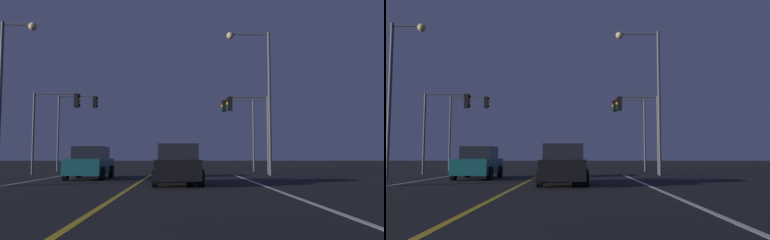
% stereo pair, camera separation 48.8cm
% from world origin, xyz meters
% --- Properties ---
extents(lane_edge_right, '(0.16, 30.51, 0.01)m').
position_xyz_m(lane_edge_right, '(5.27, 9.26, 0.00)').
color(lane_edge_right, silver).
rests_on(lane_edge_right, ground).
extents(lane_center_divider, '(0.16, 30.51, 0.01)m').
position_xyz_m(lane_center_divider, '(0.00, 9.26, 0.00)').
color(lane_center_divider, gold).
rests_on(lane_center_divider, ground).
extents(car_lead_same_lane, '(2.02, 4.30, 1.70)m').
position_xyz_m(car_lead_same_lane, '(1.80, 15.47, 0.82)').
color(car_lead_same_lane, black).
rests_on(car_lead_same_lane, ground).
extents(car_oncoming, '(2.02, 4.30, 1.70)m').
position_xyz_m(car_oncoming, '(-2.86, 20.10, 0.82)').
color(car_oncoming, black).
rests_on(car_oncoming, ground).
extents(traffic_light_near_right, '(2.80, 0.36, 5.10)m').
position_xyz_m(traffic_light_near_right, '(6.25, 25.01, 3.79)').
color(traffic_light_near_right, '#4C4C51').
rests_on(traffic_light_near_right, ground).
extents(traffic_light_near_left, '(3.05, 0.36, 5.27)m').
position_xyz_m(traffic_light_near_left, '(-6.14, 25.01, 3.92)').
color(traffic_light_near_left, '#4C4C51').
rests_on(traffic_light_near_left, ground).
extents(traffic_light_far_right, '(2.61, 0.36, 5.59)m').
position_xyz_m(traffic_light_far_right, '(6.40, 30.51, 4.11)').
color(traffic_light_far_right, '#4C4C51').
rests_on(traffic_light_far_right, ground).
extents(traffic_light_far_left, '(3.11, 0.36, 5.87)m').
position_xyz_m(traffic_light_far_left, '(-6.17, 30.51, 4.33)').
color(traffic_light_far_left, '#4C4C51').
rests_on(traffic_light_far_left, ground).
extents(street_lamp_left_mid, '(1.86, 0.44, 8.20)m').
position_xyz_m(street_lamp_left_mid, '(-7.01, 19.46, 5.16)').
color(street_lamp_left_mid, '#4C4C51').
rests_on(street_lamp_left_mid, ground).
extents(street_lamp_right_far, '(2.74, 0.44, 8.97)m').
position_xyz_m(street_lamp_right_far, '(6.81, 23.58, 5.65)').
color(street_lamp_right_far, '#4C4C51').
rests_on(street_lamp_right_far, ground).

